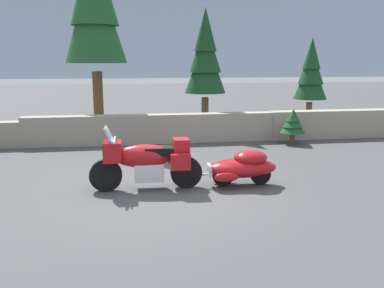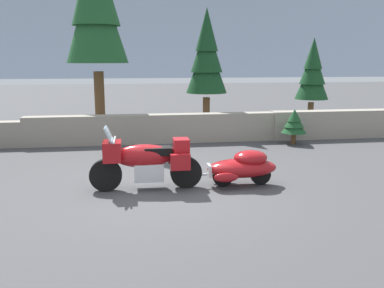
{
  "view_description": "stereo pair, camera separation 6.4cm",
  "coord_description": "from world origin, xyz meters",
  "px_view_note": "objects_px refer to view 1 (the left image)",
  "views": [
    {
      "loc": [
        -0.81,
        -8.21,
        2.63
      ],
      "look_at": [
        0.58,
        0.51,
        0.85
      ],
      "focal_mm": 38.97,
      "sensor_mm": 36.0,
      "label": 1
    },
    {
      "loc": [
        -0.75,
        -8.22,
        2.63
      ],
      "look_at": [
        0.58,
        0.51,
        0.85
      ],
      "focal_mm": 38.97,
      "sensor_mm": 36.0,
      "label": 2
    }
  ],
  "objects_px": {
    "car_shaped_trailer": "(242,166)",
    "pine_tree_far_right": "(205,55)",
    "touring_motorcycle": "(146,160)",
    "pine_tree_secondary": "(311,72)"
  },
  "relations": [
    {
      "from": "car_shaped_trailer",
      "to": "pine_tree_far_right",
      "type": "bearing_deg",
      "value": 85.96
    },
    {
      "from": "touring_motorcycle",
      "to": "car_shaped_trailer",
      "type": "relative_size",
      "value": 1.05
    },
    {
      "from": "car_shaped_trailer",
      "to": "pine_tree_far_right",
      "type": "distance_m",
      "value": 7.16
    },
    {
      "from": "touring_motorcycle",
      "to": "car_shaped_trailer",
      "type": "bearing_deg",
      "value": -0.82
    },
    {
      "from": "car_shaped_trailer",
      "to": "pine_tree_secondary",
      "type": "xyz_separation_m",
      "value": [
        4.73,
        7.12,
        1.77
      ]
    },
    {
      "from": "touring_motorcycle",
      "to": "car_shaped_trailer",
      "type": "xyz_separation_m",
      "value": [
        2.04,
        -0.03,
        -0.21
      ]
    },
    {
      "from": "car_shaped_trailer",
      "to": "pine_tree_secondary",
      "type": "height_order",
      "value": "pine_tree_secondary"
    },
    {
      "from": "pine_tree_secondary",
      "to": "pine_tree_far_right",
      "type": "distance_m",
      "value": 4.31
    },
    {
      "from": "car_shaped_trailer",
      "to": "pine_tree_secondary",
      "type": "bearing_deg",
      "value": 56.42
    },
    {
      "from": "touring_motorcycle",
      "to": "pine_tree_far_right",
      "type": "relative_size",
      "value": 0.52
    }
  ]
}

